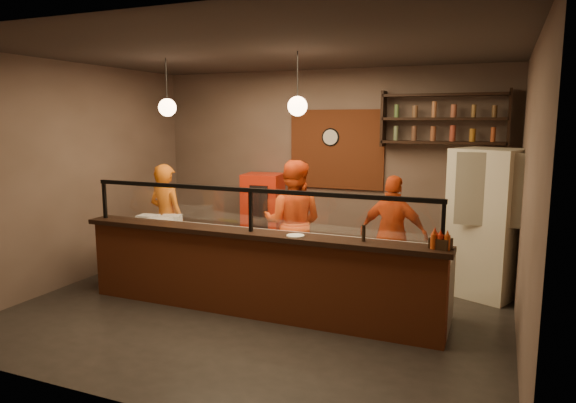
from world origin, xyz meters
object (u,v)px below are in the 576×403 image
at_px(wall_clock, 331,137).
at_px(cook_mid, 293,223).
at_px(cook_left, 167,219).
at_px(red_cooler, 263,216).
at_px(pizza_dough, 297,238).
at_px(condiment_caddy, 441,243).
at_px(pepper_mill, 364,233).
at_px(cook_right, 393,234).
at_px(fridge, 487,223).

distance_m(wall_clock, cook_mid, 1.85).
xyz_separation_m(cook_left, red_cooler, (1.05, 1.31, -0.12)).
bearing_deg(pizza_dough, condiment_caddy, -14.70).
xyz_separation_m(wall_clock, cook_left, (-2.15, -1.62, -1.24)).
height_order(cook_left, pepper_mill, cook_left).
height_order(cook_right, pepper_mill, cook_right).
xyz_separation_m(cook_mid, fridge, (2.60, 0.60, 0.09)).
bearing_deg(pepper_mill, cook_mid, 136.33).
relative_size(cook_left, condiment_caddy, 8.44).
height_order(wall_clock, pepper_mill, wall_clock).
bearing_deg(condiment_caddy, cook_mid, 148.96).
xyz_separation_m(fridge, pepper_mill, (-1.22, -1.91, 0.15)).
xyz_separation_m(red_cooler, condiment_caddy, (3.20, -2.43, 0.38)).
xyz_separation_m(cook_right, condiment_caddy, (0.79, -1.55, 0.30)).
bearing_deg(cook_left, pizza_dough, 172.45).
bearing_deg(pepper_mill, fridge, 57.33).
xyz_separation_m(cook_mid, pizza_dough, (0.40, -0.85, -0.00)).
distance_m(cook_mid, fridge, 2.67).
bearing_deg(cook_left, pepper_mill, 169.33).
bearing_deg(cook_right, red_cooler, -14.02).
height_order(cook_mid, cook_right, cook_mid).
bearing_deg(red_cooler, cook_right, -27.32).
relative_size(fridge, pepper_mill, 10.95).
xyz_separation_m(pizza_dough, condiment_caddy, (1.79, -0.47, 0.21)).
height_order(cook_right, fridge, fridge).
xyz_separation_m(wall_clock, pizza_dough, (0.31, -2.27, -1.19)).
relative_size(cook_mid, pepper_mill, 9.93).
height_order(fridge, pizza_dough, fridge).
relative_size(wall_clock, red_cooler, 0.20).
bearing_deg(pepper_mill, pizza_dough, 154.63).
distance_m(red_cooler, pizza_dough, 2.42).
bearing_deg(pepper_mill, red_cooler, 134.48).
distance_m(cook_right, fridge, 1.26).
bearing_deg(pepper_mill, cook_left, 162.03).
xyz_separation_m(cook_left, pizza_dough, (2.46, -0.65, 0.05)).
distance_m(condiment_caddy, pepper_mill, 0.82).
relative_size(fridge, condiment_caddy, 9.89).
bearing_deg(red_cooler, pepper_mill, -52.77).
height_order(cook_mid, pepper_mill, cook_mid).
height_order(wall_clock, cook_right, wall_clock).
distance_m(cook_left, pizza_dough, 2.54).
relative_size(cook_mid, pizza_dough, 3.18).
relative_size(cook_right, pepper_mill, 8.92).
distance_m(fridge, pizza_dough, 2.63).
xyz_separation_m(wall_clock, condiment_caddy, (2.10, -2.74, -0.98)).
xyz_separation_m(red_cooler, pizza_dough, (1.41, -1.96, 0.17)).
distance_m(cook_left, fridge, 4.72).
bearing_deg(pepper_mill, wall_clock, 115.06).
distance_m(wall_clock, pepper_mill, 3.16).
bearing_deg(condiment_caddy, red_cooler, 142.78).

